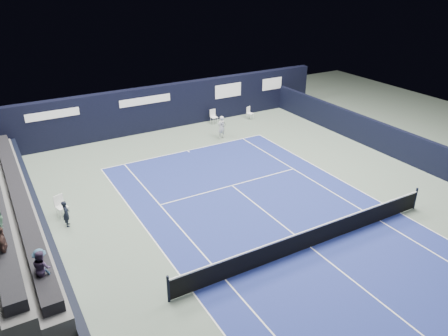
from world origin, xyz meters
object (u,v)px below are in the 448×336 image
object	(u,v)px
tennis_net	(312,237)
tennis_player	(221,127)
folding_chair_back_a	(213,114)
folding_chair_back_b	(249,112)
line_judge_chair	(60,204)

from	to	relation	value
tennis_net	tennis_player	bearing A→B (deg)	76.94
tennis_net	tennis_player	distance (m)	13.09
folding_chair_back_a	tennis_player	xyz separation A→B (m)	(-0.96, -2.92, 0.09)
folding_chair_back_a	tennis_net	bearing A→B (deg)	-106.05
folding_chair_back_b	tennis_net	xyz separation A→B (m)	(-6.74, -15.12, -0.03)
folding_chair_back_a	tennis_net	xyz separation A→B (m)	(-3.92, -15.67, -0.18)
folding_chair_back_b	tennis_player	distance (m)	4.46
line_judge_chair	folding_chair_back_b	bearing A→B (deg)	7.34
tennis_net	tennis_player	xyz separation A→B (m)	(2.96, 12.75, 0.27)
folding_chair_back_b	tennis_net	size ratio (longest dim) A/B	0.07
folding_chair_back_a	folding_chair_back_b	bearing A→B (deg)	-13.03
folding_chair_back_b	line_judge_chair	size ratio (longest dim) A/B	0.90
line_judge_chair	tennis_player	distance (m)	12.45
folding_chair_back_b	tennis_player	size ratio (longest dim) A/B	0.61
folding_chair_back_b	line_judge_chair	bearing A→B (deg)	-175.28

